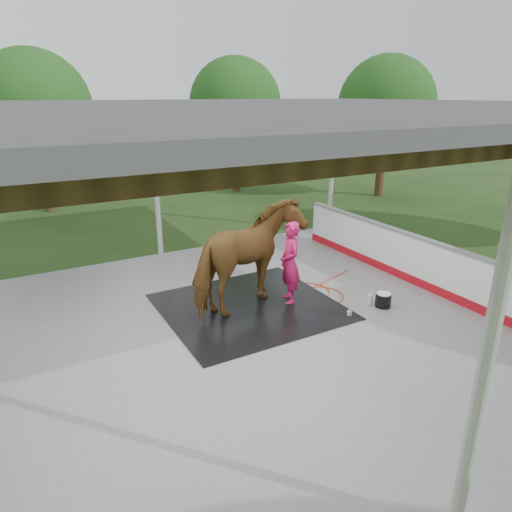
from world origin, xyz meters
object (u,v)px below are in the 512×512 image
horse (249,257)px  wash_bucket (383,300)px  dasher_board (419,262)px  handler (290,263)px

horse → wash_bucket: 2.94m
dasher_board → horse: (-3.97, 0.82, 0.56)m
horse → handler: horse is taller
handler → wash_bucket: size_ratio=5.46×
dasher_board → wash_bucket: dasher_board is taller
handler → wash_bucket: bearing=67.4°
wash_bucket → horse: bearing=151.5°
handler → wash_bucket: (1.57, -1.17, -0.72)m
dasher_board → wash_bucket: size_ratio=24.88×
horse → handler: size_ratio=1.45×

